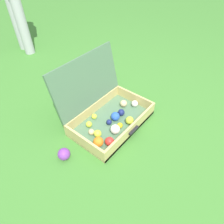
% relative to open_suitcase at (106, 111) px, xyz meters
% --- Properties ---
extents(ground_plane, '(16.00, 16.00, 0.00)m').
position_rel_open_suitcase_xyz_m(ground_plane, '(-0.03, -0.13, -0.11)').
color(ground_plane, '#3D7A2D').
extents(open_suitcase, '(0.67, 0.54, 0.52)m').
position_rel_open_suitcase_xyz_m(open_suitcase, '(0.00, 0.00, 0.00)').
color(open_suitcase, '#4C7051').
rests_on(open_suitcase, ground).
extents(stray_ball_on_grass, '(0.09, 0.09, 0.09)m').
position_rel_open_suitcase_xyz_m(stray_ball_on_grass, '(-0.47, -0.01, -0.07)').
color(stray_ball_on_grass, purple).
rests_on(stray_ball_on_grass, ground).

